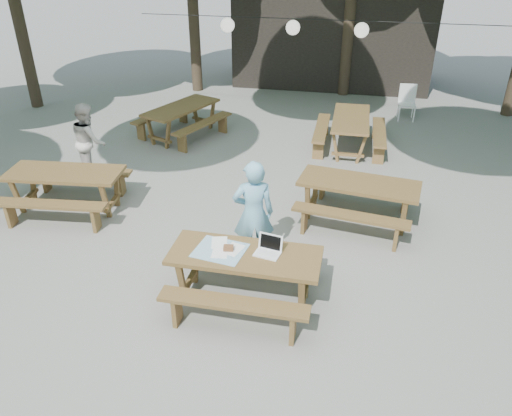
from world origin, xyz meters
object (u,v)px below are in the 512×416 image
at_px(picnic_table_nw, 67,190).
at_px(woman, 253,214).
at_px(plastic_chair, 406,110).
at_px(main_picnic_table, 245,276).
at_px(second_person, 89,141).

height_order(picnic_table_nw, woman, woman).
bearing_deg(plastic_chair, woman, -112.52).
distance_m(main_picnic_table, picnic_table_nw, 4.09).
xyz_separation_m(woman, plastic_chair, (2.58, 7.17, -0.58)).
distance_m(picnic_table_nw, second_person, 1.43).
bearing_deg(woman, picnic_table_nw, -31.02).
height_order(woman, second_person, woman).
distance_m(woman, second_person, 4.45).
distance_m(woman, plastic_chair, 7.64).
bearing_deg(second_person, picnic_table_nw, 153.47).
relative_size(main_picnic_table, plastic_chair, 2.22).
height_order(picnic_table_nw, second_person, second_person).
bearing_deg(plastic_chair, picnic_table_nw, -137.25).
relative_size(second_person, plastic_chair, 1.71).
xyz_separation_m(main_picnic_table, woman, (-0.08, 0.90, 0.45)).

